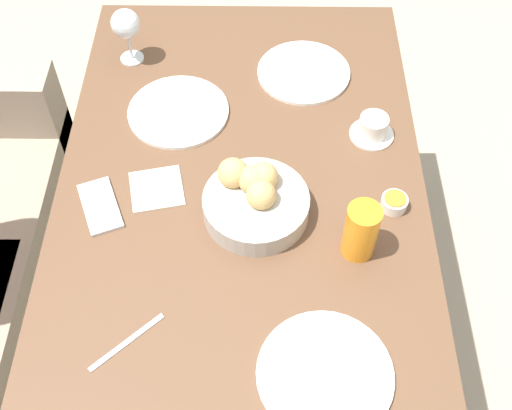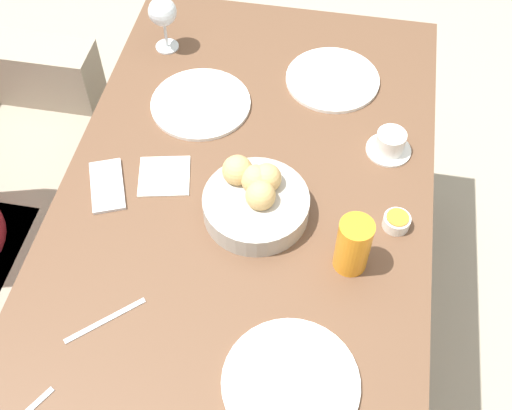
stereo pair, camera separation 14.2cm
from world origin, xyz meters
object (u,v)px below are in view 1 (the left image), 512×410
Objects in this scene: wine_glass at (126,25)px; coffee_cup at (373,128)px; bread_basket at (255,199)px; napkin at (157,189)px; cell_phone at (100,206)px; plate_near_right at (304,72)px; plate_far_center at (178,111)px; jam_bowl_honey at (394,202)px; plate_near_left at (325,374)px; fork_silver at (127,342)px; juice_glass at (361,231)px.

wine_glass reaches higher than coffee_cup.
bread_basket reaches higher than napkin.
plate_near_right is at bearing -46.55° from cell_phone.
coffee_cup is at bearing -113.68° from wine_glass.
cell_phone is at bearing 109.77° from coffee_cup.
bread_basket is 0.62m from wine_glass.
plate_far_center is 0.59m from jam_bowl_honey.
plate_near_right is (0.84, 0.01, 0.00)m from plate_near_left.
wine_glass is at bearing 34.00° from bread_basket.
fork_silver is at bearing 154.52° from plate_near_right.
napkin is (-0.40, 0.35, -0.00)m from plate_near_right.
jam_bowl_honey is at bearing -119.61° from plate_far_center.
cell_phone is (-0.05, 0.12, 0.00)m from napkin.
napkin is at bearing 76.18° from bread_basket.
fork_silver is at bearing -173.46° from wine_glass.
wine_glass is (0.89, 0.48, 0.11)m from plate_near_left.
plate_near_right is 1.82× the size of fork_silver.
jam_bowl_honey is 0.54m from napkin.
plate_near_left is 1.02× the size of plate_far_center.
bread_basket is 1.71× the size of juice_glass.
juice_glass is 0.34m from coffee_cup.
plate_far_center is at bearing 33.21° from bread_basket.
cell_phone is at bearing 89.44° from bread_basket.
jam_bowl_honey reaches higher than cell_phone.
wine_glass is 1.14× the size of fork_silver.
cell_phone is (0.00, 0.35, -0.04)m from bread_basket.
plate_near_right is 1.75× the size of napkin.
napkin is at bearing 173.13° from plate_far_center.
juice_glass is at bearing -170.10° from plate_near_right.
plate_near_right is 0.48m from jam_bowl_honey.
juice_glass reaches higher than plate_near_right.
jam_bowl_honey is at bearing -172.67° from coffee_cup.
plate_far_center is 4.28× the size of jam_bowl_honey.
bread_basket reaches higher than jam_bowl_honey.
plate_far_center is 0.59m from juice_glass.
coffee_cup is at bearing -10.72° from juice_glass.
wine_glass is 1.43× the size of coffee_cup.
plate_near_right is 0.53m from napkin.
coffee_cup reaches higher than plate_near_right.
napkin is (0.04, 0.54, -0.01)m from jam_bowl_honey.
plate_near_left is at bearing -128.68° from cell_phone.
napkin is (0.44, 0.37, -0.00)m from plate_near_left.
plate_near_left is 1.02m from wine_glass.
napkin is (-0.45, -0.11, -0.11)m from wine_glass.
plate_near_right is 0.97× the size of plate_far_center.
juice_glass is at bearing 169.28° from coffee_cup.
wine_glass reaches higher than plate_near_right.
jam_bowl_honey reaches higher than fork_silver.
bread_basket is 0.90× the size of plate_near_left.
wine_glass is at bearing 42.76° from juice_glass.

